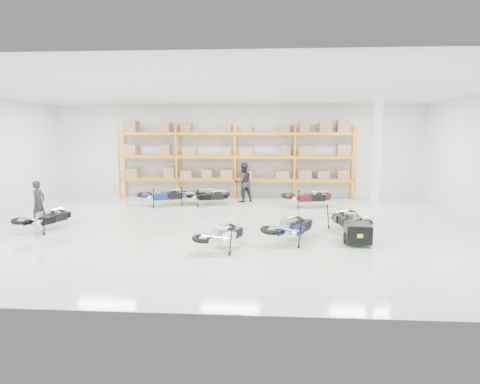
# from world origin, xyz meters

# --- Properties ---
(room) EXTENTS (18.00, 18.00, 18.00)m
(room) POSITION_xyz_m (0.00, 0.00, 2.25)
(room) COLOR #B6CBB6
(room) RESTS_ON ground
(pallet_rack) EXTENTS (11.28, 0.98, 3.62)m
(pallet_rack) POSITION_xyz_m (-0.00, 6.45, 2.26)
(pallet_rack) COLOR orange
(pallet_rack) RESTS_ON ground
(structural_column) EXTENTS (0.25, 0.25, 4.50)m
(structural_column) POSITION_xyz_m (5.20, 0.50, 2.25)
(structural_column) COLOR white
(structural_column) RESTS_ON ground
(moto_blue_centre) EXTENTS (1.71, 2.10, 1.22)m
(moto_blue_centre) POSITION_xyz_m (2.27, -1.86, 0.57)
(moto_blue_centre) COLOR #0B0644
(moto_blue_centre) RESTS_ON ground
(moto_silver_left) EXTENTS (1.42, 1.91, 1.11)m
(moto_silver_left) POSITION_xyz_m (0.38, -2.77, 0.53)
(moto_silver_left) COLOR silver
(moto_silver_left) RESTS_ON ground
(moto_black_far_left) EXTENTS (1.40, 1.95, 1.14)m
(moto_black_far_left) POSITION_xyz_m (-5.61, -0.97, 0.54)
(moto_black_far_left) COLOR black
(moto_black_far_left) RESTS_ON ground
(moto_touring_right) EXTENTS (1.12, 1.92, 1.18)m
(moto_touring_right) POSITION_xyz_m (4.14, -0.47, 0.56)
(moto_touring_right) COLOR black
(moto_touring_right) RESTS_ON ground
(trailer) EXTENTS (0.77, 1.47, 0.61)m
(trailer) POSITION_xyz_m (4.14, -2.07, 0.36)
(trailer) COLOR black
(trailer) RESTS_ON ground
(moto_back_a) EXTENTS (2.16, 1.65, 1.25)m
(moto_back_a) POSITION_xyz_m (-2.94, 4.02, 0.59)
(moto_back_a) COLOR navy
(moto_back_a) RESTS_ON ground
(moto_back_b) EXTENTS (2.00, 1.22, 1.21)m
(moto_back_b) POSITION_xyz_m (-1.72, 4.56, 0.57)
(moto_back_b) COLOR #9DA3A6
(moto_back_b) RESTS_ON ground
(moto_back_c) EXTENTS (1.93, 1.29, 1.15)m
(moto_back_c) POSITION_xyz_m (-1.04, 4.26, 0.54)
(moto_back_c) COLOR black
(moto_back_c) RESTS_ON ground
(moto_back_d) EXTENTS (2.04, 1.28, 1.23)m
(moto_back_d) POSITION_xyz_m (3.26, 4.04, 0.58)
(moto_back_d) COLOR #450D15
(moto_back_d) RESTS_ON ground
(person_left) EXTENTS (0.44, 0.60, 1.53)m
(person_left) POSITION_xyz_m (-6.27, -0.14, 0.77)
(person_left) COLOR black
(person_left) RESTS_ON ground
(person_back) EXTENTS (1.11, 1.04, 1.81)m
(person_back) POSITION_xyz_m (0.44, 5.25, 0.91)
(person_back) COLOR black
(person_back) RESTS_ON ground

